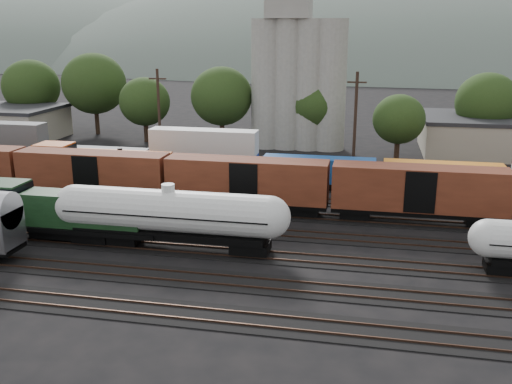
% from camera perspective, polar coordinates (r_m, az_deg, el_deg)
% --- Properties ---
extents(ground, '(600.00, 600.00, 0.00)m').
position_cam_1_polar(ground, '(49.69, -5.32, -3.68)').
color(ground, black).
extents(tracks, '(180.00, 33.20, 0.20)m').
position_cam_1_polar(tracks, '(49.67, -5.32, -3.63)').
color(tracks, black).
rests_on(tracks, ground).
extents(green_locomotive, '(16.63, 2.93, 4.40)m').
position_cam_1_polar(green_locomotive, '(49.03, -19.82, -1.77)').
color(green_locomotive, black).
rests_on(green_locomotive, ground).
extents(tank_car_a, '(19.00, 3.40, 4.98)m').
position_cam_1_polar(tank_car_a, '(44.61, -8.68, -2.14)').
color(tank_car_a, silver).
rests_on(tank_car_a, ground).
extents(orange_locomotive, '(18.05, 3.01, 4.51)m').
position_cam_1_polar(orange_locomotive, '(63.40, -15.87, 2.55)').
color(orange_locomotive, black).
rests_on(orange_locomotive, ground).
extents(boxcar_string, '(169.00, 2.90, 4.20)m').
position_cam_1_polar(boxcar_string, '(51.76, 15.97, 0.19)').
color(boxcar_string, black).
rests_on(boxcar_string, ground).
extents(container_wall, '(160.00, 2.60, 5.80)m').
position_cam_1_polar(container_wall, '(65.40, -9.05, 3.30)').
color(container_wall, black).
rests_on(container_wall, ground).
extents(grain_silo, '(13.40, 5.00, 29.00)m').
position_cam_1_polar(grain_silo, '(81.58, 4.12, 12.19)').
color(grain_silo, gray).
rests_on(grain_silo, ground).
extents(industrial_sheds, '(119.38, 17.26, 5.10)m').
position_cam_1_polar(industrial_sheds, '(81.54, 6.27, 5.97)').
color(industrial_sheds, '#9E937F').
rests_on(industrial_sheds, ground).
extents(tree_band, '(166.24, 21.77, 14.44)m').
position_cam_1_polar(tree_band, '(81.62, 6.85, 9.45)').
color(tree_band, black).
rests_on(tree_band, ground).
extents(utility_poles, '(122.20, 0.36, 12.00)m').
position_cam_1_polar(utility_poles, '(68.93, -0.21, 7.29)').
color(utility_poles, black).
rests_on(utility_poles, ground).
extents(distant_hills, '(860.00, 286.00, 130.00)m').
position_cam_1_polar(distant_hills, '(307.17, 13.37, 8.68)').
color(distant_hills, '#59665B').
rests_on(distant_hills, ground).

